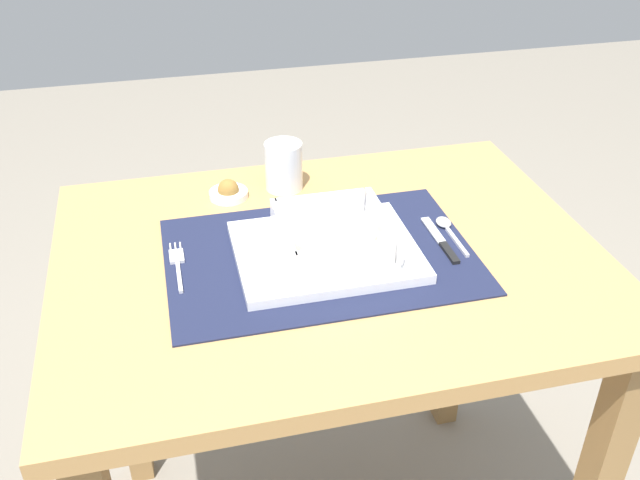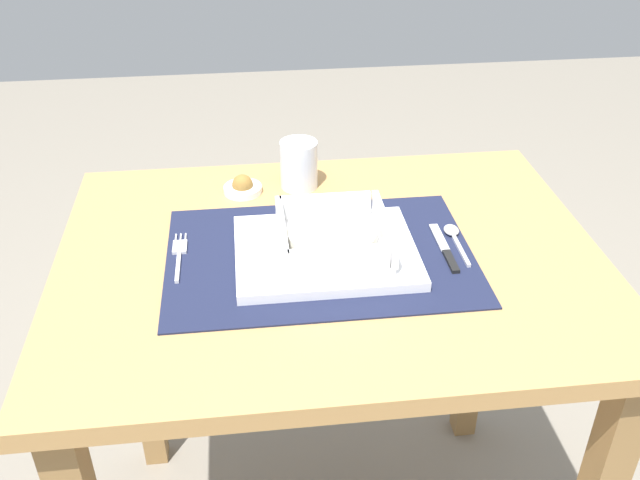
% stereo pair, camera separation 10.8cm
% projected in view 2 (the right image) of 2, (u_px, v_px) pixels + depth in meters
% --- Properties ---
extents(dining_table, '(0.85, 0.65, 0.74)m').
position_uv_depth(dining_table, '(330.00, 315.00, 1.17)').
color(dining_table, '#B2844C').
rests_on(dining_table, ground).
extents(placemat, '(0.47, 0.33, 0.00)m').
position_uv_depth(placemat, '(320.00, 255.00, 1.10)').
color(placemat, '#191E38').
rests_on(placemat, dining_table).
extents(serving_plate, '(0.28, 0.22, 0.02)m').
position_uv_depth(serving_plate, '(326.00, 252.00, 1.09)').
color(serving_plate, white).
rests_on(serving_plate, placemat).
extents(porridge_bowl, '(0.17, 0.17, 0.05)m').
position_uv_depth(porridge_bowl, '(334.00, 237.00, 1.07)').
color(porridge_bowl, white).
rests_on(porridge_bowl, serving_plate).
extents(fork, '(0.02, 0.13, 0.00)m').
position_uv_depth(fork, '(179.00, 253.00, 1.09)').
color(fork, silver).
rests_on(fork, placemat).
extents(spoon, '(0.02, 0.12, 0.01)m').
position_uv_depth(spoon, '(453.00, 234.00, 1.14)').
color(spoon, silver).
rests_on(spoon, placemat).
extents(butter_knife, '(0.01, 0.14, 0.01)m').
position_uv_depth(butter_knife, '(446.00, 250.00, 1.10)').
color(butter_knife, black).
rests_on(butter_knife, placemat).
extents(drinking_glass, '(0.07, 0.07, 0.09)m').
position_uv_depth(drinking_glass, '(299.00, 167.00, 1.27)').
color(drinking_glass, white).
rests_on(drinking_glass, dining_table).
extents(condiment_saucer, '(0.07, 0.07, 0.04)m').
position_uv_depth(condiment_saucer, '(243.00, 187.00, 1.27)').
color(condiment_saucer, white).
rests_on(condiment_saucer, dining_table).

